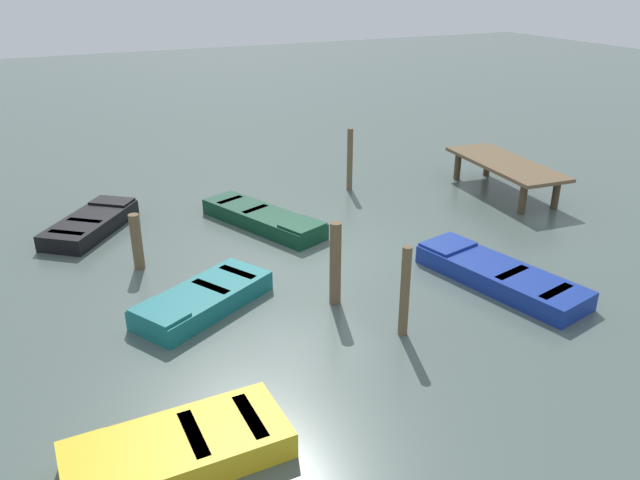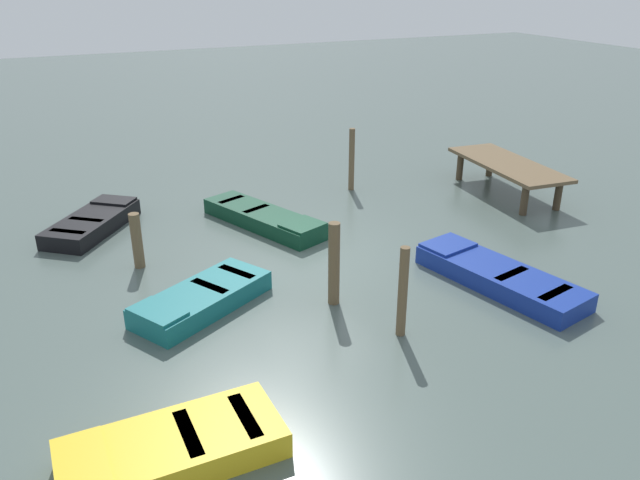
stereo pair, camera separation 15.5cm
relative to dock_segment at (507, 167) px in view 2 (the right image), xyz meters
The scene contains 11 objects.
ground_plane 6.96m from the dock_segment, 76.78° to the right, with size 80.00×80.00×0.00m, color #4C5B56.
dock_segment is the anchor object (origin of this frame).
rowboat_dark_green 7.38m from the dock_segment, 94.50° to the right, with size 3.83×2.33×0.46m.
rowboat_teal 10.35m from the dock_segment, 73.49° to the right, with size 2.41×3.05×0.46m.
rowboat_yellow 13.28m from the dock_segment, 58.88° to the right, with size 1.37×3.00×0.46m.
rowboat_blue 6.08m from the dock_segment, 40.97° to the right, with size 3.90×1.99×0.46m.
rowboat_black 11.62m from the dock_segment, 100.45° to the right, with size 2.97×2.67×0.46m.
mooring_piling_center 4.54m from the dock_segment, 119.07° to the right, with size 0.17×0.17×1.87m, color brown.
mooring_piling_mid_right 8.37m from the dock_segment, 62.90° to the right, with size 0.23×0.23×1.73m, color brown.
mooring_piling_far_left 10.71m from the dock_segment, 87.15° to the right, with size 0.24×0.24×1.28m, color brown.
mooring_piling_near_right 8.71m from the dock_segment, 51.84° to the right, with size 0.17×0.17×1.75m, color brown.
Camera 2 is at (12.14, -5.55, 6.21)m, focal length 35.24 mm.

